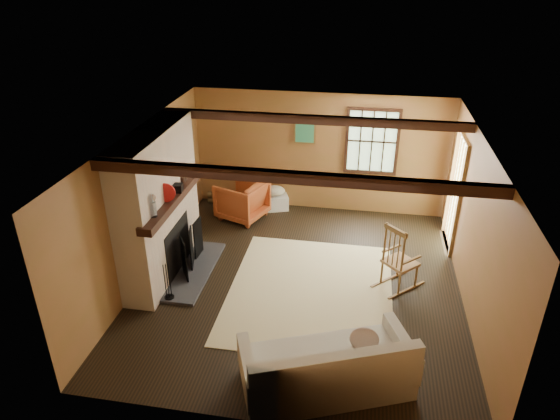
% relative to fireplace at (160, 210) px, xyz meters
% --- Properties ---
extents(ground, '(5.50, 5.50, 0.00)m').
position_rel_fireplace_xyz_m(ground, '(2.23, 0.00, -1.10)').
color(ground, black).
rests_on(ground, ground).
extents(room_envelope, '(5.02, 5.52, 2.44)m').
position_rel_fireplace_xyz_m(room_envelope, '(2.45, 0.26, 0.53)').
color(room_envelope, '#935834').
rests_on(room_envelope, ground).
extents(fireplace, '(1.02, 2.30, 2.40)m').
position_rel_fireplace_xyz_m(fireplace, '(0.00, 0.00, 0.00)').
color(fireplace, '#AA6941').
rests_on(fireplace, ground).
extents(rug, '(2.50, 3.00, 0.01)m').
position_rel_fireplace_xyz_m(rug, '(2.43, -0.20, -1.10)').
color(rug, beige).
rests_on(rug, ground).
extents(rocking_chair, '(0.86, 0.85, 1.10)m').
position_rel_fireplace_xyz_m(rocking_chair, '(3.74, 0.16, -0.64)').
color(rocking_chair, tan).
rests_on(rocking_chair, ground).
extents(sofa, '(2.20, 1.57, 0.81)m').
position_rel_fireplace_xyz_m(sofa, '(2.86, -2.13, -0.81)').
color(sofa, beige).
rests_on(sofa, ground).
extents(firewood_pile, '(0.70, 0.13, 0.26)m').
position_rel_fireplace_xyz_m(firewood_pile, '(0.27, 2.58, -0.98)').
color(firewood_pile, brown).
rests_on(firewood_pile, ground).
extents(laundry_basket, '(0.60, 0.53, 0.30)m').
position_rel_fireplace_xyz_m(laundry_basket, '(1.37, 2.55, -0.95)').
color(laundry_basket, white).
rests_on(laundry_basket, ground).
extents(basket_pillow, '(0.44, 0.37, 0.20)m').
position_rel_fireplace_xyz_m(basket_pillow, '(1.37, 2.55, -0.70)').
color(basket_pillow, beige).
rests_on(basket_pillow, laundry_basket).
extents(armchair, '(1.09, 1.08, 0.77)m').
position_rel_fireplace_xyz_m(armchair, '(0.79, 2.04, -0.72)').
color(armchair, '#BF6026').
rests_on(armchair, ground).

